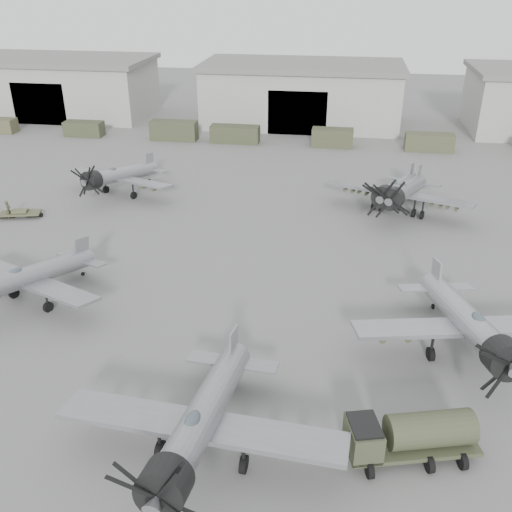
{
  "coord_description": "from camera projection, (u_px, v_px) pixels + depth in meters",
  "views": [
    {
      "loc": [
        6.51,
        -23.54,
        21.01
      ],
      "look_at": [
        0.91,
        12.4,
        2.5
      ],
      "focal_mm": 40.0,
      "sensor_mm": 36.0,
      "label": 1
    }
  ],
  "objects": [
    {
      "name": "fuel_tanker",
      "position": [
        411.0,
        434.0,
        26.81
      ],
      "size": [
        6.58,
        4.03,
        2.41
      ],
      "rotation": [
        0.0,
        0.0,
        0.27
      ],
      "color": "#373C27",
      "rests_on": "ground"
    },
    {
      "name": "support_truck_5",
      "position": [
        429.0,
        142.0,
        72.31
      ],
      "size": [
        6.06,
        2.2,
        2.2
      ],
      "primitive_type": "cube",
      "color": "#3F432C",
      "rests_on": "ground"
    },
    {
      "name": "aircraft_mid_2",
      "position": [
        471.0,
        325.0,
        33.01
      ],
      "size": [
        13.64,
        12.27,
        5.41
      ],
      "rotation": [
        0.0,
        0.0,
        0.21
      ],
      "color": "#94969C",
      "rests_on": "ground"
    },
    {
      "name": "aircraft_far_1",
      "position": [
        403.0,
        192.0,
        52.82
      ],
      "size": [
        12.79,
        11.53,
        5.15
      ],
      "rotation": [
        0.0,
        0.0,
        -0.34
      ],
      "color": "gray",
      "rests_on": "ground"
    },
    {
      "name": "ground_crew",
      "position": [
        8.0,
        210.0,
        52.83
      ],
      "size": [
        0.56,
        0.72,
        1.78
      ],
      "primitive_type": "imported",
      "rotation": [
        0.0,
        0.0,
        1.79
      ],
      "color": "#45442D",
      "rests_on": "ground"
    },
    {
      "name": "support_truck_4",
      "position": [
        332.0,
        138.0,
        73.95
      ],
      "size": [
        5.31,
        2.2,
        2.35
      ],
      "primitive_type": "cube",
      "color": "#3B3D28",
      "rests_on": "ground"
    },
    {
      "name": "hangar_left",
      "position": [
        59.0,
        86.0,
        88.94
      ],
      "size": [
        29.0,
        14.8,
        8.7
      ],
      "color": "gray",
      "rests_on": "ground"
    },
    {
      "name": "support_truck_2",
      "position": [
        174.0,
        130.0,
        76.81
      ],
      "size": [
        6.28,
        2.2,
        2.56
      ],
      "primitive_type": "cube",
      "color": "#373C27",
      "rests_on": "ground"
    },
    {
      "name": "aircraft_extra_192",
      "position": [
        395.0,
        190.0,
        53.26
      ],
      "size": [
        12.79,
        11.53,
        5.15
      ],
      "rotation": [
        0.0,
        0.0,
        -0.34
      ],
      "color": "gray",
      "rests_on": "ground"
    },
    {
      "name": "aircraft_near_1",
      "position": [
        198.0,
        425.0,
        25.78
      ],
      "size": [
        13.7,
        12.33,
        5.47
      ],
      "rotation": [
        0.0,
        0.0,
        -0.07
      ],
      "color": "gray",
      "rests_on": "ground"
    },
    {
      "name": "aircraft_mid_1",
      "position": [
        24.0,
        278.0,
        38.67
      ],
      "size": [
        11.51,
        10.41,
        4.67
      ],
      "rotation": [
        0.0,
        0.0,
        -0.39
      ],
      "color": "gray",
      "rests_on": "ground"
    },
    {
      "name": "hangar_center",
      "position": [
        302.0,
        93.0,
        83.73
      ],
      "size": [
        29.0,
        14.8,
        8.7
      ],
      "color": "gray",
      "rests_on": "ground"
    },
    {
      "name": "aircraft_far_0",
      "position": [
        117.0,
        176.0,
        57.46
      ],
      "size": [
        11.92,
        10.73,
        4.78
      ],
      "rotation": [
        0.0,
        0.0,
        -0.33
      ],
      "color": "gray",
      "rests_on": "ground"
    },
    {
      "name": "ground",
      "position": [
        205.0,
        397.0,
        31.15
      ],
      "size": [
        220.0,
        220.0,
        0.0
      ],
      "primitive_type": "plane",
      "color": "#555552",
      "rests_on": "ground"
    },
    {
      "name": "support_truck_3",
      "position": [
        235.0,
        134.0,
        75.74
      ],
      "size": [
        6.47,
        2.2,
        2.24
      ],
      "primitive_type": "cube",
      "color": "#363A26",
      "rests_on": "ground"
    },
    {
      "name": "support_truck_1",
      "position": [
        84.0,
        129.0,
        78.71
      ],
      "size": [
        5.28,
        2.2,
        2.0
      ],
      "primitive_type": "cube",
      "color": "#373B26",
      "rests_on": "ground"
    }
  ]
}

